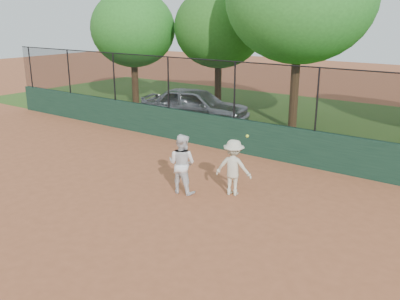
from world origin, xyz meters
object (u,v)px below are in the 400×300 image
Objects in this scene: parked_car at (195,106)px; player_second at (182,164)px; tree_1 at (219,28)px; player_main at (233,167)px; tree_0 at (133,29)px.

parked_car is 2.93× the size of player_second.
tree_1 is (-5.47, 9.84, 3.26)m from player_second.
player_main is 0.30× the size of tree_0.
tree_0 is at bearing -162.30° from tree_1.
tree_0 is 0.99× the size of tree_1.
player_main is at bearing -53.82° from tree_1.
parked_car is at bearing 134.08° from player_main.
tree_1 is at bearing 1.05° from parked_car.
player_main is at bearing -34.71° from tree_0.
tree_0 is (-9.93, 8.42, 3.17)m from player_second.
parked_car is at bearing -18.51° from tree_0.
tree_0 reaches higher than parked_car.
parked_car is 0.80× the size of tree_1.
parked_car is 7.99m from player_second.
tree_1 reaches higher than player_second.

